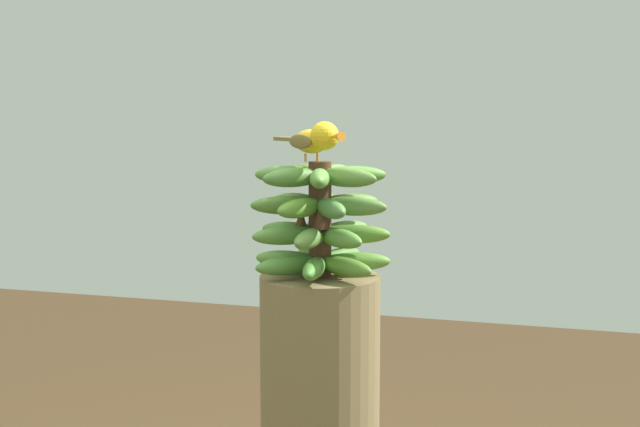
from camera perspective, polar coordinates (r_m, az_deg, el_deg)
name	(u,v)px	position (r m, az deg, el deg)	size (l,w,h in m)	color
banana_bunch	(320,219)	(1.75, -0.01, -0.39)	(0.30, 0.30, 0.24)	#4C2D1E
perched_bird	(316,139)	(1.71, -0.26, 5.05)	(0.19, 0.15, 0.08)	#C68933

